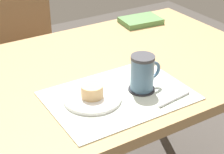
{
  "coord_description": "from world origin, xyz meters",
  "views": [
    {
      "loc": [
        -0.56,
        -1.03,
        1.33
      ],
      "look_at": [
        -0.02,
        -0.15,
        0.76
      ],
      "focal_mm": 60.0,
      "sensor_mm": 36.0,
      "label": 1
    }
  ],
  "objects_px": {
    "pastry": "(92,91)",
    "coffee_mug": "(143,72)",
    "dining_table": "(94,88)",
    "small_book": "(141,21)",
    "pastry_plate": "(92,98)",
    "wooden_chair": "(24,48)"
  },
  "relations": [
    {
      "from": "pastry",
      "to": "coffee_mug",
      "type": "distance_m",
      "value": 0.17
    },
    {
      "from": "dining_table",
      "to": "small_book",
      "type": "relative_size",
      "value": 7.31
    },
    {
      "from": "coffee_mug",
      "to": "dining_table",
      "type": "bearing_deg",
      "value": 107.64
    },
    {
      "from": "pastry_plate",
      "to": "pastry",
      "type": "bearing_deg",
      "value": 0.0
    },
    {
      "from": "coffee_mug",
      "to": "small_book",
      "type": "relative_size",
      "value": 0.64
    },
    {
      "from": "dining_table",
      "to": "pastry",
      "type": "bearing_deg",
      "value": -120.36
    },
    {
      "from": "wooden_chair",
      "to": "pastry_plate",
      "type": "distance_m",
      "value": 0.94
    },
    {
      "from": "dining_table",
      "to": "coffee_mug",
      "type": "xyz_separation_m",
      "value": [
        0.06,
        -0.2,
        0.14
      ]
    },
    {
      "from": "wooden_chair",
      "to": "coffee_mug",
      "type": "relative_size",
      "value": 8.17
    },
    {
      "from": "pastry_plate",
      "to": "coffee_mug",
      "type": "relative_size",
      "value": 1.55
    },
    {
      "from": "dining_table",
      "to": "pastry_plate",
      "type": "xyz_separation_m",
      "value": [
        -0.1,
        -0.17,
        0.08
      ]
    },
    {
      "from": "pastry",
      "to": "coffee_mug",
      "type": "height_order",
      "value": "coffee_mug"
    },
    {
      "from": "wooden_chair",
      "to": "coffee_mug",
      "type": "bearing_deg",
      "value": 97.34
    },
    {
      "from": "pastry",
      "to": "wooden_chair",
      "type": "bearing_deg",
      "value": 84.46
    },
    {
      "from": "pastry_plate",
      "to": "pastry",
      "type": "height_order",
      "value": "pastry"
    },
    {
      "from": "pastry",
      "to": "coffee_mug",
      "type": "bearing_deg",
      "value": -10.61
    },
    {
      "from": "coffee_mug",
      "to": "small_book",
      "type": "bearing_deg",
      "value": 54.99
    },
    {
      "from": "pastry_plate",
      "to": "pastry",
      "type": "xyz_separation_m",
      "value": [
        0.0,
        0.0,
        0.03
      ]
    },
    {
      "from": "pastry",
      "to": "small_book",
      "type": "relative_size",
      "value": 0.38
    },
    {
      "from": "pastry_plate",
      "to": "small_book",
      "type": "bearing_deg",
      "value": 42.16
    },
    {
      "from": "wooden_chair",
      "to": "pastry_plate",
      "type": "xyz_separation_m",
      "value": [
        -0.09,
        -0.91,
        0.21
      ]
    },
    {
      "from": "wooden_chair",
      "to": "coffee_mug",
      "type": "height_order",
      "value": "wooden_chair"
    }
  ]
}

